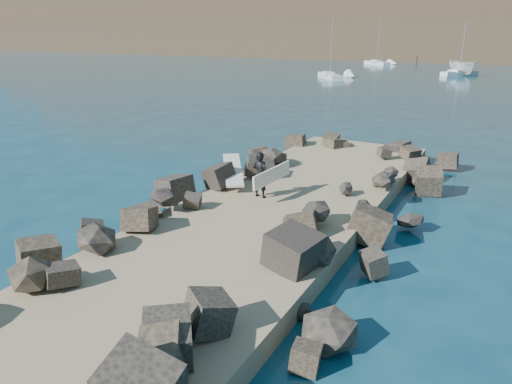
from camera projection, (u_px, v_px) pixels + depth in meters
ground at (271, 226)px, 15.22m from camera, size 800.00×800.00×0.00m
jetty at (239, 240)px, 13.48m from camera, size 6.00×26.00×0.60m
riprap_left at (173, 211)px, 15.16m from camera, size 2.60×22.00×1.00m
riprap_right at (339, 249)px, 12.49m from camera, size 2.60×22.00×1.00m
surfboard_resting at (233, 173)px, 17.38m from camera, size 2.02×2.45×0.09m
boat_imported at (462, 68)px, 67.45m from camera, size 5.32×5.89×2.24m
surfer_with_board at (262, 175)px, 15.84m from camera, size 0.96×2.01×1.64m
sailboat_a at (330, 76)px, 63.36m from camera, size 5.52×6.54×8.51m
sailboat_e at (377, 63)px, 89.82m from camera, size 6.24×5.91×8.50m
sailboat_b at (459, 73)px, 67.36m from camera, size 4.77×5.96×7.69m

